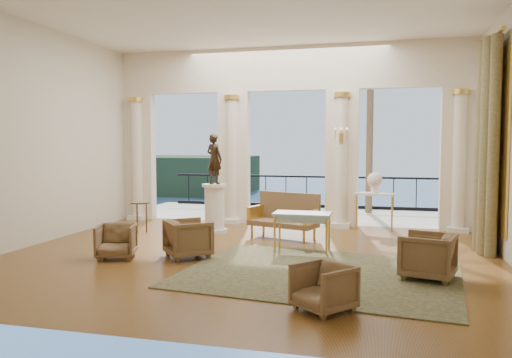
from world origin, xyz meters
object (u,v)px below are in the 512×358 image
(armchair_a, at_px, (116,239))
(console_table, at_px, (374,199))
(game_table, at_px, (302,217))
(pedestal, at_px, (214,209))
(statue, at_px, (214,159))
(settee, at_px, (285,216))
(armchair_b, at_px, (324,285))
(armchair_d, at_px, (188,236))
(armchair_c, at_px, (428,254))
(side_table, at_px, (140,206))

(armchair_a, distance_m, console_table, 6.17)
(game_table, distance_m, pedestal, 2.76)
(game_table, height_order, statue, statue)
(settee, distance_m, pedestal, 1.76)
(console_table, bearing_deg, armchair_b, -79.70)
(armchair_d, relative_size, statue, 0.66)
(armchair_d, bearing_deg, statue, -32.16)
(armchair_a, distance_m, armchair_c, 5.32)
(side_table, bearing_deg, armchair_c, -22.86)
(settee, xyz_separation_m, side_table, (-3.39, -0.17, 0.12))
(settee, relative_size, game_table, 1.49)
(settee, distance_m, console_table, 2.46)
(game_table, relative_size, console_table, 1.09)
(statue, bearing_deg, settee, -167.37)
(settee, relative_size, pedestal, 1.43)
(armchair_c, relative_size, statue, 0.67)
(armchair_c, height_order, statue, statue)
(armchair_a, xyz_separation_m, statue, (0.86, 2.94, 1.37))
(pedestal, bearing_deg, armchair_a, -106.34)
(statue, distance_m, side_table, 2.04)
(game_table, bearing_deg, console_table, 64.79)
(console_table, bearing_deg, game_table, -99.91)
(settee, xyz_separation_m, console_table, (1.87, 1.58, 0.25))
(console_table, xyz_separation_m, side_table, (-5.27, -1.75, -0.12))
(armchair_c, distance_m, settee, 3.88)
(settee, bearing_deg, statue, -170.87)
(armchair_d, relative_size, console_table, 0.76)
(game_table, xyz_separation_m, pedestal, (-2.30, 1.52, -0.12))
(armchair_d, height_order, pedestal, pedestal)
(armchair_b, distance_m, console_table, 6.22)
(armchair_a, relative_size, game_table, 0.63)
(console_table, bearing_deg, armchair_d, -114.93)
(side_table, bearing_deg, armchair_b, -43.08)
(statue, relative_size, console_table, 1.16)
(game_table, xyz_separation_m, statue, (-2.30, 1.52, 1.04))
(console_table, height_order, side_table, console_table)
(settee, height_order, side_table, settee)
(armchair_b, distance_m, side_table, 6.51)
(armchair_c, relative_size, settee, 0.48)
(armchair_a, xyz_separation_m, pedestal, (0.86, 2.94, 0.20))
(settee, relative_size, console_table, 1.63)
(settee, bearing_deg, armchair_d, -102.21)
(armchair_a, bearing_deg, armchair_c, -19.90)
(armchair_d, height_order, side_table, armchair_d)
(armchair_a, bearing_deg, game_table, 5.44)
(pedestal, bearing_deg, side_table, -164.39)
(armchair_b, distance_m, pedestal, 5.80)
(armchair_d, xyz_separation_m, side_table, (-2.03, 2.10, 0.23))
(armchair_a, height_order, pedestal, pedestal)
(armchair_c, relative_size, game_table, 0.72)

